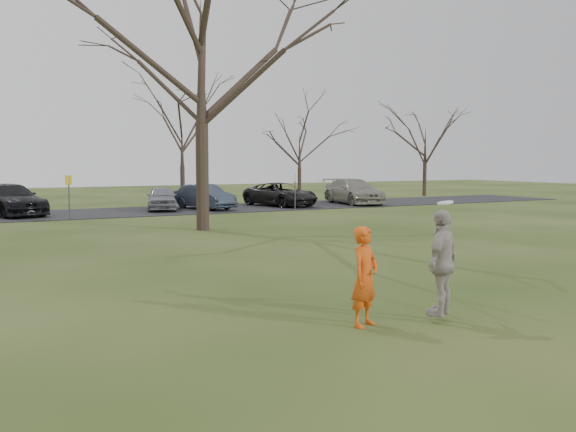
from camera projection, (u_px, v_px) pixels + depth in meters
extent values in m
plane|color=#1E380F|center=(397.00, 321.00, 10.74)|extent=(120.00, 120.00, 0.00)
cube|color=black|center=(100.00, 213.00, 32.74)|extent=(62.00, 6.50, 0.04)
imported|color=#E45112|center=(365.00, 277.00, 10.33)|extent=(0.72, 0.62, 1.67)
imported|color=black|center=(10.00, 200.00, 31.08)|extent=(3.68, 5.76, 1.55)
imported|color=gray|center=(162.00, 198.00, 34.35)|extent=(2.58, 4.19, 1.33)
imported|color=#313C4A|center=(205.00, 197.00, 35.03)|extent=(2.49, 4.46, 1.39)
imported|color=black|center=(281.00, 194.00, 37.54)|extent=(3.42, 5.43, 1.40)
imported|color=gray|center=(354.00, 191.00, 39.43)|extent=(2.79, 5.64, 1.58)
imported|color=#AFA49D|center=(442.00, 263.00, 10.62)|extent=(1.14, 0.90, 1.81)
cylinder|color=white|center=(445.00, 203.00, 10.65)|extent=(0.27, 0.27, 0.08)
cylinder|color=#47474C|center=(69.00, 198.00, 29.08)|extent=(0.06, 0.06, 2.00)
cube|color=yellow|center=(69.00, 180.00, 29.00)|extent=(0.35, 0.35, 0.45)
cylinder|color=#47474C|center=(295.00, 192.00, 34.68)|extent=(0.06, 0.06, 2.00)
cube|color=silver|center=(295.00, 177.00, 34.61)|extent=(0.35, 0.35, 0.45)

